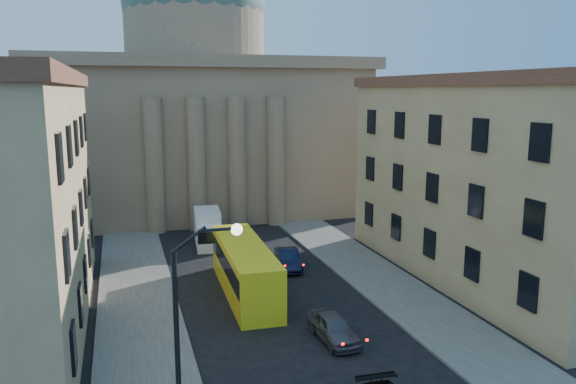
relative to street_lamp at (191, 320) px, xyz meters
name	(u,v)px	position (x,y,z in m)	size (l,w,h in m)	color
sidewalk_left	(142,343)	(-1.53, 10.00, -5.21)	(5.00, 60.00, 0.15)	#4F4C48
sidewalk_right	(420,308)	(15.47, 10.00, -5.21)	(5.00, 60.00, 0.15)	#4F4C48
church	(198,105)	(6.97, 47.47, 6.59)	(68.02, 28.76, 36.60)	#766048
building_right	(501,178)	(23.97, 14.00, 2.14)	(11.60, 26.60, 14.70)	tan
street_lamp	(191,320)	(0.00, 0.00, 0.00)	(2.62, 0.44, 8.83)	black
car_right_far	(334,328)	(8.63, 7.42, -4.55)	(1.74, 4.32, 1.47)	#4A4A4F
car_right_distant	(288,259)	(9.92, 20.34, -4.54)	(1.58, 4.53, 1.49)	black
city_bus	(245,267)	(5.54, 16.07, -3.46)	(3.17, 12.13, 3.40)	yellow
box_truck	(208,229)	(5.02, 28.80, -3.83)	(2.69, 5.76, 3.07)	silver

